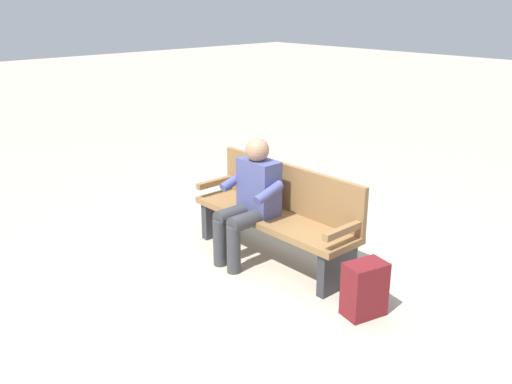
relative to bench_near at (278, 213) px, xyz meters
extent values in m
plane|color=#B7AD99|center=(0.00, 0.07, -0.46)|extent=(40.00, 40.00, 0.00)
cube|color=olive|center=(0.00, 0.07, -0.04)|extent=(1.81, 0.51, 0.06)
cube|color=olive|center=(0.00, -0.14, 0.22)|extent=(1.80, 0.08, 0.45)
cube|color=olive|center=(-0.85, 0.08, 0.11)|extent=(0.07, 0.48, 0.06)
cube|color=olive|center=(0.85, 0.06, 0.11)|extent=(0.07, 0.48, 0.06)
cube|color=#2D2D33|center=(-0.80, 0.08, -0.26)|extent=(0.09, 0.43, 0.39)
cube|color=#2D2D33|center=(0.80, 0.06, -0.26)|extent=(0.09, 0.43, 0.39)
cube|color=#474C84|center=(0.14, 0.12, 0.25)|extent=(0.40, 0.23, 0.52)
sphere|color=#A87A5B|center=(0.14, 0.14, 0.61)|extent=(0.22, 0.22, 0.22)
cylinder|color=#38383D|center=(0.05, 0.33, 0.01)|extent=(0.16, 0.42, 0.15)
cylinder|color=#38383D|center=(0.25, 0.33, 0.01)|extent=(0.16, 0.42, 0.15)
cylinder|color=#38383D|center=(0.05, 0.52, -0.23)|extent=(0.13, 0.13, 0.45)
cylinder|color=#38383D|center=(0.25, 0.52, -0.23)|extent=(0.13, 0.13, 0.45)
cylinder|color=#474C84|center=(-0.10, 0.22, 0.28)|extent=(0.09, 0.31, 0.18)
cylinder|color=#474C84|center=(0.38, 0.22, 0.28)|extent=(0.09, 0.31, 0.18)
cube|color=maroon|center=(-1.20, 0.24, -0.24)|extent=(0.29, 0.37, 0.45)
cube|color=maroon|center=(-1.08, 0.21, -0.30)|extent=(0.10, 0.23, 0.20)
camera|label=1|loc=(-3.42, 3.46, 1.91)|focal=38.76mm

